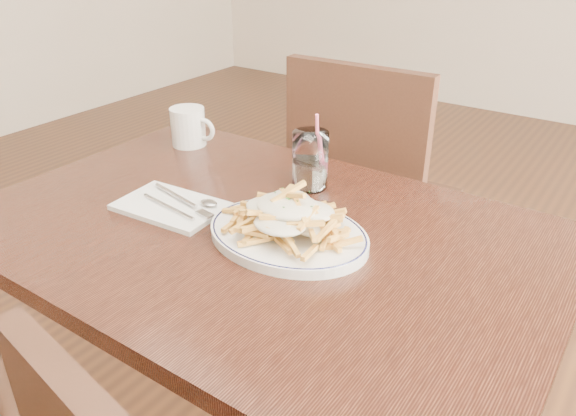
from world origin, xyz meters
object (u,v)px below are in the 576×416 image
Objects in this scene: fries_plate at (288,234)px; coffee_mug at (189,127)px; chair_far at (367,189)px; water_glass at (310,164)px; loaded_fries at (288,212)px; table at (258,258)px.

fries_plate is 2.78× the size of coffee_mug.
coffee_mug reaches higher than fries_plate.
chair_far is 0.53m from water_glass.
water_glass is (-0.10, 0.23, -0.00)m from loaded_fries.
coffee_mug is at bearing -129.88° from chair_far.
loaded_fries is at bearing -5.01° from table.
water_glass is 1.37× the size of coffee_mug.
chair_far is at bearing 103.91° from fries_plate.
coffee_mug is (-0.35, -0.42, 0.26)m from chair_far.
table is at bearing 174.99° from fries_plate.
chair_far reaches higher than coffee_mug.
fries_plate is (0.08, -0.01, 0.09)m from table.
chair_far is 0.76m from loaded_fries.
water_glass reaches higher than table.
coffee_mug is at bearing 152.50° from loaded_fries.
loaded_fries is (0.00, -0.00, 0.05)m from fries_plate.
fries_plate is 0.25m from water_glass.
fries_plate is 0.59m from coffee_mug.
table is 0.53m from coffee_mug.
fries_plate is (0.17, -0.69, 0.22)m from chair_far.
loaded_fries reaches higher than fries_plate.
coffee_mug reaches higher than table.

